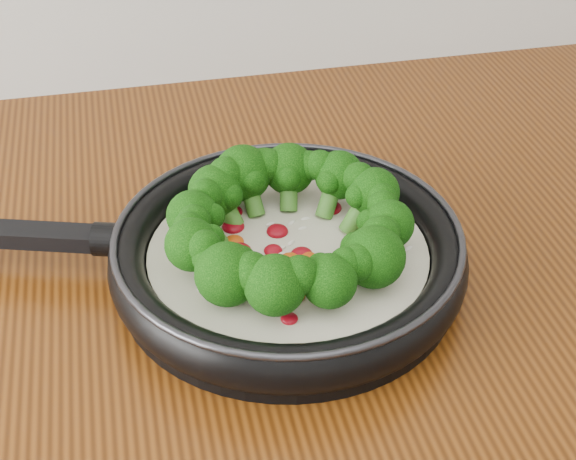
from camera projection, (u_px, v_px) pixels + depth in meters
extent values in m
cylinder|color=black|center=(288.00, 274.00, 0.68)|extent=(0.34, 0.34, 0.01)
torus|color=black|center=(288.00, 253.00, 0.67)|extent=(0.36, 0.36, 0.03)
torus|color=#2D2D33|center=(288.00, 234.00, 0.65)|extent=(0.35, 0.35, 0.01)
cube|color=black|center=(21.00, 235.00, 0.68)|extent=(0.17, 0.07, 0.01)
cylinder|color=black|center=(110.00, 240.00, 0.67)|extent=(0.03, 0.03, 0.03)
cylinder|color=beige|center=(288.00, 259.00, 0.67)|extent=(0.28, 0.28, 0.02)
ellipsoid|color=maroon|center=(273.00, 251.00, 0.66)|extent=(0.02, 0.02, 0.01)
ellipsoid|color=maroon|center=(289.00, 319.00, 0.60)|extent=(0.02, 0.02, 0.01)
ellipsoid|color=#C6460C|center=(307.00, 259.00, 0.65)|extent=(0.02, 0.02, 0.01)
ellipsoid|color=maroon|center=(395.00, 224.00, 0.69)|extent=(0.02, 0.02, 0.01)
ellipsoid|color=maroon|center=(239.00, 251.00, 0.66)|extent=(0.03, 0.03, 0.01)
ellipsoid|color=#C6460C|center=(290.00, 261.00, 0.65)|extent=(0.03, 0.03, 0.01)
ellipsoid|color=maroon|center=(317.00, 266.00, 0.65)|extent=(0.02, 0.02, 0.01)
ellipsoid|color=maroon|center=(280.00, 297.00, 0.62)|extent=(0.03, 0.03, 0.01)
ellipsoid|color=#C6460C|center=(238.00, 283.00, 0.63)|extent=(0.02, 0.02, 0.01)
ellipsoid|color=maroon|center=(330.00, 208.00, 0.71)|extent=(0.02, 0.02, 0.01)
ellipsoid|color=maroon|center=(247.00, 260.00, 0.65)|extent=(0.02, 0.02, 0.01)
ellipsoid|color=#C6460C|center=(234.00, 242.00, 0.67)|extent=(0.02, 0.02, 0.01)
ellipsoid|color=maroon|center=(232.00, 212.00, 0.70)|extent=(0.02, 0.02, 0.01)
ellipsoid|color=maroon|center=(233.00, 227.00, 0.69)|extent=(0.02, 0.02, 0.01)
ellipsoid|color=#C6460C|center=(292.00, 295.00, 0.62)|extent=(0.03, 0.03, 0.01)
ellipsoid|color=maroon|center=(277.00, 231.00, 0.68)|extent=(0.03, 0.03, 0.01)
ellipsoid|color=maroon|center=(241.00, 268.00, 0.64)|extent=(0.02, 0.02, 0.01)
ellipsoid|color=#C6460C|center=(352.00, 244.00, 0.67)|extent=(0.02, 0.02, 0.01)
ellipsoid|color=maroon|center=(302.00, 255.00, 0.66)|extent=(0.03, 0.03, 0.01)
ellipsoid|color=white|center=(281.00, 254.00, 0.66)|extent=(0.01, 0.01, 0.00)
ellipsoid|color=white|center=(315.00, 256.00, 0.66)|extent=(0.01, 0.01, 0.00)
ellipsoid|color=white|center=(281.00, 248.00, 0.66)|extent=(0.01, 0.01, 0.00)
ellipsoid|color=white|center=(373.00, 242.00, 0.67)|extent=(0.01, 0.01, 0.00)
ellipsoid|color=white|center=(292.00, 223.00, 0.69)|extent=(0.01, 0.01, 0.00)
ellipsoid|color=white|center=(287.00, 207.00, 0.71)|extent=(0.01, 0.01, 0.00)
ellipsoid|color=white|center=(288.00, 294.00, 0.62)|extent=(0.01, 0.01, 0.00)
ellipsoid|color=white|center=(403.00, 227.00, 0.69)|extent=(0.01, 0.00, 0.00)
ellipsoid|color=white|center=(235.00, 262.00, 0.65)|extent=(0.01, 0.01, 0.00)
ellipsoid|color=white|center=(391.00, 257.00, 0.66)|extent=(0.00, 0.01, 0.00)
ellipsoid|color=white|center=(302.00, 249.00, 0.67)|extent=(0.01, 0.01, 0.00)
ellipsoid|color=white|center=(227.00, 269.00, 0.64)|extent=(0.01, 0.01, 0.00)
ellipsoid|color=white|center=(305.00, 219.00, 0.70)|extent=(0.01, 0.01, 0.00)
ellipsoid|color=white|center=(360.00, 217.00, 0.70)|extent=(0.01, 0.01, 0.00)
ellipsoid|color=white|center=(323.00, 300.00, 0.61)|extent=(0.01, 0.00, 0.00)
ellipsoid|color=white|center=(291.00, 243.00, 0.67)|extent=(0.01, 0.01, 0.00)
ellipsoid|color=white|center=(270.00, 226.00, 0.69)|extent=(0.01, 0.01, 0.00)
ellipsoid|color=white|center=(397.00, 244.00, 0.67)|extent=(0.01, 0.01, 0.00)
ellipsoid|color=white|center=(322.00, 259.00, 0.65)|extent=(0.01, 0.01, 0.00)
ellipsoid|color=white|center=(303.00, 228.00, 0.69)|extent=(0.01, 0.01, 0.00)
ellipsoid|color=white|center=(271.00, 224.00, 0.69)|extent=(0.01, 0.01, 0.00)
ellipsoid|color=white|center=(322.00, 214.00, 0.70)|extent=(0.01, 0.01, 0.00)
ellipsoid|color=white|center=(239.00, 244.00, 0.67)|extent=(0.01, 0.01, 0.00)
ellipsoid|color=white|center=(201.00, 291.00, 0.62)|extent=(0.01, 0.01, 0.00)
ellipsoid|color=white|center=(408.00, 249.00, 0.66)|extent=(0.01, 0.01, 0.00)
ellipsoid|color=white|center=(271.00, 258.00, 0.65)|extent=(0.01, 0.00, 0.00)
cylinder|color=#4E8E2E|center=(368.00, 240.00, 0.65)|extent=(0.03, 0.02, 0.03)
sphere|color=black|center=(389.00, 224.00, 0.64)|extent=(0.05, 0.05, 0.04)
sphere|color=black|center=(383.00, 206.00, 0.65)|extent=(0.03, 0.03, 0.02)
sphere|color=black|center=(386.00, 230.00, 0.63)|extent=(0.03, 0.03, 0.02)
sphere|color=black|center=(369.00, 222.00, 0.64)|extent=(0.02, 0.02, 0.02)
cylinder|color=#4E8E2E|center=(357.00, 215.00, 0.68)|extent=(0.03, 0.02, 0.04)
sphere|color=black|center=(374.00, 193.00, 0.67)|extent=(0.05, 0.05, 0.04)
sphere|color=black|center=(359.00, 178.00, 0.68)|extent=(0.03, 0.03, 0.03)
sphere|color=black|center=(382.00, 198.00, 0.66)|extent=(0.03, 0.03, 0.02)
sphere|color=black|center=(358.00, 196.00, 0.67)|extent=(0.03, 0.03, 0.02)
cylinder|color=#4E8E2E|center=(329.00, 200.00, 0.70)|extent=(0.03, 0.03, 0.03)
sphere|color=black|center=(339.00, 175.00, 0.70)|extent=(0.05, 0.05, 0.04)
sphere|color=black|center=(320.00, 165.00, 0.70)|extent=(0.03, 0.03, 0.03)
sphere|color=black|center=(353.00, 177.00, 0.69)|extent=(0.03, 0.03, 0.02)
sphere|color=black|center=(329.00, 182.00, 0.69)|extent=(0.03, 0.03, 0.02)
cylinder|color=#4E8E2E|center=(289.00, 194.00, 0.71)|extent=(0.02, 0.03, 0.03)
sphere|color=black|center=(289.00, 169.00, 0.71)|extent=(0.06, 0.06, 0.04)
sphere|color=black|center=(269.00, 165.00, 0.70)|extent=(0.04, 0.04, 0.03)
sphere|color=black|center=(309.00, 166.00, 0.70)|extent=(0.03, 0.03, 0.03)
sphere|color=black|center=(289.00, 177.00, 0.70)|extent=(0.03, 0.03, 0.02)
cylinder|color=#4E8E2E|center=(252.00, 198.00, 0.70)|extent=(0.02, 0.03, 0.03)
sphere|color=black|center=(243.00, 173.00, 0.70)|extent=(0.06, 0.06, 0.05)
sphere|color=black|center=(226.00, 174.00, 0.69)|extent=(0.04, 0.04, 0.03)
sphere|color=black|center=(264.00, 164.00, 0.70)|extent=(0.04, 0.04, 0.03)
sphere|color=black|center=(252.00, 180.00, 0.69)|extent=(0.03, 0.03, 0.02)
cylinder|color=#4E8E2E|center=(229.00, 212.00, 0.69)|extent=(0.03, 0.03, 0.03)
sphere|color=black|center=(215.00, 191.00, 0.69)|extent=(0.06, 0.06, 0.05)
sphere|color=black|center=(206.00, 195.00, 0.67)|extent=(0.04, 0.04, 0.03)
sphere|color=black|center=(231.00, 179.00, 0.69)|extent=(0.03, 0.03, 0.03)
sphere|color=black|center=(229.00, 196.00, 0.68)|extent=(0.03, 0.03, 0.02)
cylinder|color=#4E8E2E|center=(211.00, 233.00, 0.66)|extent=(0.03, 0.02, 0.03)
sphere|color=black|center=(193.00, 216.00, 0.66)|extent=(0.05, 0.05, 0.04)
sphere|color=black|center=(194.00, 221.00, 0.64)|extent=(0.03, 0.03, 0.03)
sphere|color=black|center=(201.00, 200.00, 0.67)|extent=(0.03, 0.03, 0.02)
sphere|color=black|center=(212.00, 216.00, 0.65)|extent=(0.03, 0.03, 0.02)
cylinder|color=#4E8E2E|center=(213.00, 257.00, 0.63)|extent=(0.03, 0.02, 0.04)
sphere|color=black|center=(192.00, 245.00, 0.62)|extent=(0.05, 0.05, 0.04)
sphere|color=black|center=(205.00, 247.00, 0.60)|extent=(0.03, 0.03, 0.03)
sphere|color=black|center=(189.00, 227.00, 0.63)|extent=(0.03, 0.03, 0.02)
sphere|color=black|center=(211.00, 238.00, 0.62)|extent=(0.03, 0.03, 0.02)
cylinder|color=#4E8E2E|center=(240.00, 280.00, 0.62)|extent=(0.03, 0.03, 0.03)
sphere|color=black|center=(227.00, 274.00, 0.60)|extent=(0.06, 0.06, 0.05)
sphere|color=black|center=(251.00, 272.00, 0.59)|extent=(0.04, 0.04, 0.03)
sphere|color=black|center=(211.00, 257.00, 0.60)|extent=(0.04, 0.04, 0.03)
sphere|color=black|center=(240.00, 261.00, 0.61)|extent=(0.03, 0.03, 0.02)
cylinder|color=#4E8E2E|center=(278.00, 288.00, 0.61)|extent=(0.02, 0.03, 0.03)
sphere|color=black|center=(275.00, 285.00, 0.58)|extent=(0.06, 0.06, 0.05)
sphere|color=black|center=(300.00, 274.00, 0.58)|extent=(0.04, 0.04, 0.03)
sphere|color=black|center=(252.00, 274.00, 0.59)|extent=(0.03, 0.03, 0.03)
sphere|color=black|center=(278.00, 269.00, 0.60)|extent=(0.03, 0.03, 0.02)
cylinder|color=#4E8E2E|center=(320.00, 285.00, 0.61)|extent=(0.02, 0.03, 0.03)
sphere|color=black|center=(329.00, 281.00, 0.59)|extent=(0.05, 0.05, 0.04)
sphere|color=black|center=(346.00, 264.00, 0.59)|extent=(0.03, 0.03, 0.03)
sphere|color=black|center=(308.00, 278.00, 0.58)|extent=(0.03, 0.03, 0.02)
sphere|color=black|center=(320.00, 266.00, 0.60)|extent=(0.03, 0.03, 0.02)
cylinder|color=#4E8E2E|center=(356.00, 266.00, 0.63)|extent=(0.03, 0.03, 0.03)
sphere|color=black|center=(374.00, 257.00, 0.61)|extent=(0.06, 0.06, 0.05)
sphere|color=black|center=(380.00, 235.00, 0.62)|extent=(0.04, 0.04, 0.03)
sphere|color=black|center=(358.00, 262.00, 0.60)|extent=(0.04, 0.04, 0.03)
sphere|color=black|center=(356.00, 248.00, 0.62)|extent=(0.03, 0.03, 0.02)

